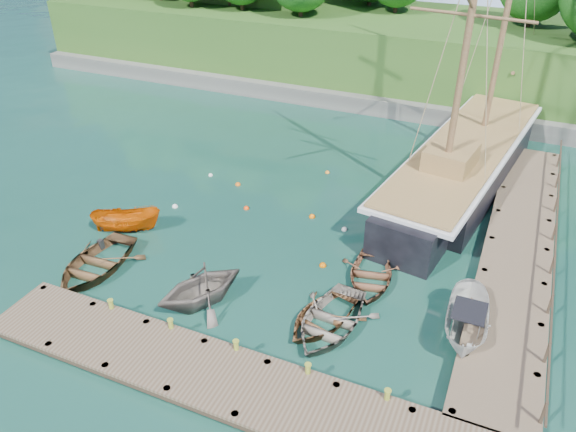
% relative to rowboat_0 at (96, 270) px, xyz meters
% --- Properties ---
extents(ground, '(160.00, 160.00, 0.00)m').
position_rel_rowboat_0_xyz_m(ground, '(7.01, 2.65, 0.00)').
color(ground, '#12352B').
rests_on(ground, ground).
extents(dock_near, '(20.00, 3.20, 1.10)m').
position_rel_rowboat_0_xyz_m(dock_near, '(9.01, -3.85, 0.43)').
color(dock_near, brown).
rests_on(dock_near, ground).
extents(dock_east, '(3.20, 24.00, 1.10)m').
position_rel_rowboat_0_xyz_m(dock_east, '(18.51, 9.65, 0.43)').
color(dock_east, brown).
rests_on(dock_east, ground).
extents(bollard_0, '(0.26, 0.26, 0.45)m').
position_rel_rowboat_0_xyz_m(bollard_0, '(3.01, -2.45, 0.00)').
color(bollard_0, olive).
rests_on(bollard_0, ground).
extents(bollard_1, '(0.26, 0.26, 0.45)m').
position_rel_rowboat_0_xyz_m(bollard_1, '(6.01, -2.45, 0.00)').
color(bollard_1, olive).
rests_on(bollard_1, ground).
extents(bollard_2, '(0.26, 0.26, 0.45)m').
position_rel_rowboat_0_xyz_m(bollard_2, '(9.01, -2.45, 0.00)').
color(bollard_2, olive).
rests_on(bollard_2, ground).
extents(bollard_3, '(0.26, 0.26, 0.45)m').
position_rel_rowboat_0_xyz_m(bollard_3, '(12.01, -2.45, 0.00)').
color(bollard_3, olive).
rests_on(bollard_3, ground).
extents(bollard_4, '(0.26, 0.26, 0.45)m').
position_rel_rowboat_0_xyz_m(bollard_4, '(15.01, -2.45, 0.00)').
color(bollard_4, olive).
rests_on(bollard_4, ground).
extents(rowboat_0, '(3.76, 5.12, 1.03)m').
position_rel_rowboat_0_xyz_m(rowboat_0, '(0.00, 0.00, 0.00)').
color(rowboat_0, '#523820').
rests_on(rowboat_0, ground).
extents(rowboat_1, '(5.07, 5.28, 2.15)m').
position_rel_rowboat_0_xyz_m(rowboat_1, '(5.94, -0.03, 0.00)').
color(rowboat_1, '#665C55').
rests_on(rowboat_1, ground).
extents(rowboat_2, '(3.88, 4.66, 0.83)m').
position_rel_rowboat_0_xyz_m(rowboat_2, '(11.30, 0.93, 0.00)').
color(rowboat_2, brown).
rests_on(rowboat_2, ground).
extents(rowboat_3, '(3.75, 4.99, 0.98)m').
position_rel_rowboat_0_xyz_m(rowboat_3, '(11.71, 0.77, 0.00)').
color(rowboat_3, slate).
rests_on(rowboat_3, ground).
extents(rowboat_4, '(3.75, 4.67, 0.86)m').
position_rel_rowboat_0_xyz_m(rowboat_4, '(12.37, 4.45, 0.00)').
color(rowboat_4, brown).
rests_on(rowboat_4, ground).
extents(motorboat_orange, '(3.95, 2.86, 1.43)m').
position_rel_rowboat_0_xyz_m(motorboat_orange, '(-0.77, 3.48, 0.00)').
color(motorboat_orange, '#C24D02').
rests_on(motorboat_orange, ground).
extents(cabin_boat_white, '(2.02, 4.67, 1.76)m').
position_rel_rowboat_0_xyz_m(cabin_boat_white, '(17.01, 2.47, 0.00)').
color(cabin_boat_white, silver).
rests_on(cabin_boat_white, ground).
extents(schooner, '(7.65, 26.70, 19.49)m').
position_rel_rowboat_0_xyz_m(schooner, '(14.68, 15.99, 1.08)').
color(schooner, black).
rests_on(schooner, ground).
extents(mooring_buoy_0, '(0.33, 0.33, 0.33)m').
position_rel_rowboat_0_xyz_m(mooring_buoy_0, '(0.16, 6.59, 0.00)').
color(mooring_buoy_0, white).
rests_on(mooring_buoy_0, ground).
extents(mooring_buoy_1, '(0.32, 0.32, 0.32)m').
position_rel_rowboat_0_xyz_m(mooring_buoy_1, '(4.01, 8.05, 0.00)').
color(mooring_buoy_1, '#FB4007').
rests_on(mooring_buoy_1, ground).
extents(mooring_buoy_2, '(0.35, 0.35, 0.35)m').
position_rel_rowboat_0_xyz_m(mooring_buoy_2, '(7.78, 8.71, 0.00)').
color(mooring_buoy_2, '#EC6603').
rests_on(mooring_buoy_2, ground).
extents(mooring_buoy_3, '(0.32, 0.32, 0.32)m').
position_rel_rowboat_0_xyz_m(mooring_buoy_3, '(9.85, 8.20, 0.00)').
color(mooring_buoy_3, silver).
rests_on(mooring_buoy_3, ground).
extents(mooring_buoy_4, '(0.34, 0.34, 0.34)m').
position_rel_rowboat_0_xyz_m(mooring_buoy_4, '(2.22, 10.38, 0.00)').
color(mooring_buoy_4, orange).
rests_on(mooring_buoy_4, ground).
extents(mooring_buoy_5, '(0.29, 0.29, 0.29)m').
position_rel_rowboat_0_xyz_m(mooring_buoy_5, '(6.70, 14.11, 0.00)').
color(mooring_buoy_5, orange).
rests_on(mooring_buoy_5, ground).
extents(mooring_buoy_6, '(0.27, 0.27, 0.27)m').
position_rel_rowboat_0_xyz_m(mooring_buoy_6, '(0.05, 10.78, 0.00)').
color(mooring_buoy_6, white).
rests_on(mooring_buoy_6, ground).
extents(mooring_buoy_7, '(0.34, 0.34, 0.34)m').
position_rel_rowboat_0_xyz_m(mooring_buoy_7, '(9.92, 4.71, 0.00)').
color(mooring_buoy_7, '#DC5F00').
rests_on(mooring_buoy_7, ground).
extents(headland, '(51.00, 19.31, 12.90)m').
position_rel_rowboat_0_xyz_m(headland, '(-5.87, 34.01, 5.54)').
color(headland, '#474744').
rests_on(headland, ground).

